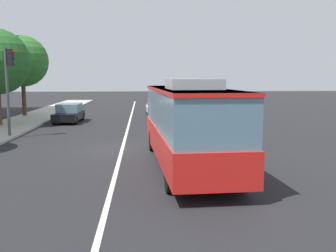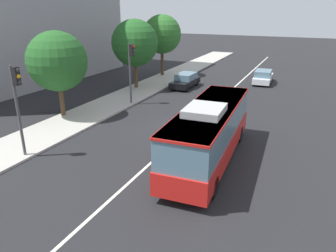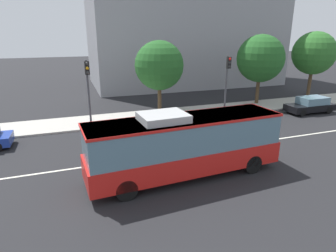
{
  "view_description": "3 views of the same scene",
  "coord_description": "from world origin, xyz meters",
  "px_view_note": "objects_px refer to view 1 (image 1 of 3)",
  "views": [
    {
      "loc": [
        -18.63,
        -0.98,
        3.5
      ],
      "look_at": [
        -3.95,
        -2.0,
        1.63
      ],
      "focal_mm": 40.71,
      "sensor_mm": 36.0,
      "label": 1
    },
    {
      "loc": [
        -19.47,
        -7.38,
        8.03
      ],
      "look_at": [
        -4.58,
        -0.66,
        1.98
      ],
      "focal_mm": 34.59,
      "sensor_mm": 36.0,
      "label": 2
    },
    {
      "loc": [
        -9.31,
        -15.3,
        7.1
      ],
      "look_at": [
        -4.0,
        -0.57,
        2.05
      ],
      "focal_mm": 31.15,
      "sensor_mm": 36.0,
      "label": 3
    }
  ],
  "objects_px": {
    "sedan_white": "(157,107)",
    "street_tree_kerbside_left": "(22,61)",
    "sedan_black": "(69,113)",
    "transit_bus": "(187,121)",
    "traffic_light_near_corner": "(9,77)"
  },
  "relations": [
    {
      "from": "traffic_light_near_corner",
      "to": "street_tree_kerbside_left",
      "type": "bearing_deg",
      "value": 106.18
    },
    {
      "from": "sedan_black",
      "to": "traffic_light_near_corner",
      "type": "distance_m",
      "value": 8.56
    },
    {
      "from": "traffic_light_near_corner",
      "to": "sedan_white",
      "type": "bearing_deg",
      "value": 58.4
    },
    {
      "from": "sedan_white",
      "to": "street_tree_kerbside_left",
      "type": "distance_m",
      "value": 12.68
    },
    {
      "from": "sedan_white",
      "to": "street_tree_kerbside_left",
      "type": "relative_size",
      "value": 0.63
    },
    {
      "from": "transit_bus",
      "to": "sedan_black",
      "type": "bearing_deg",
      "value": 22.58
    },
    {
      "from": "traffic_light_near_corner",
      "to": "street_tree_kerbside_left",
      "type": "xyz_separation_m",
      "value": [
        12.25,
        2.92,
        1.38
      ]
    },
    {
      "from": "transit_bus",
      "to": "sedan_white",
      "type": "distance_m",
      "value": 21.09
    },
    {
      "from": "sedan_black",
      "to": "sedan_white",
      "type": "bearing_deg",
      "value": 127.31
    },
    {
      "from": "sedan_black",
      "to": "street_tree_kerbside_left",
      "type": "bearing_deg",
      "value": -131.91
    },
    {
      "from": "transit_bus",
      "to": "traffic_light_near_corner",
      "type": "distance_m",
      "value": 12.38
    },
    {
      "from": "sedan_white",
      "to": "sedan_black",
      "type": "bearing_deg",
      "value": 123.95
    },
    {
      "from": "sedan_black",
      "to": "sedan_white",
      "type": "xyz_separation_m",
      "value": [
        5.3,
        -7.15,
        0.0
      ]
    },
    {
      "from": "sedan_black",
      "to": "street_tree_kerbside_left",
      "type": "xyz_separation_m",
      "value": [
        4.4,
        4.77,
        4.22
      ]
    },
    {
      "from": "sedan_white",
      "to": "traffic_light_near_corner",
      "type": "relative_size",
      "value": 0.88
    }
  ]
}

